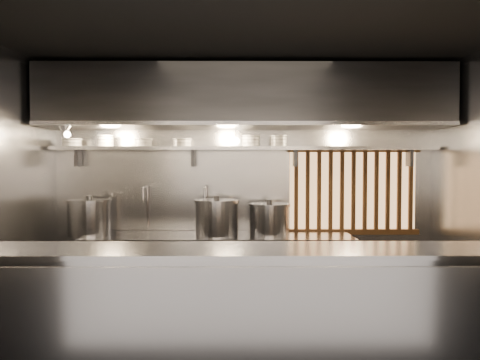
{
  "coord_description": "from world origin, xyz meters",
  "views": [
    {
      "loc": [
        -0.08,
        -4.1,
        1.7
      ],
      "look_at": [
        -0.05,
        0.55,
        1.54
      ],
      "focal_mm": 35.0,
      "sensor_mm": 36.0,
      "label": 1
    }
  ],
  "objects_px": {
    "heat_lamp": "(65,129)",
    "stock_pot_right": "(269,219)",
    "pendant_bulb": "(236,141)",
    "stock_pot_mid": "(217,217)",
    "stock_pot_left": "(89,217)"
  },
  "relations": [
    {
      "from": "heat_lamp",
      "to": "stock_pot_right",
      "type": "distance_m",
      "value": 2.41
    },
    {
      "from": "pendant_bulb",
      "to": "stock_pot_mid",
      "type": "bearing_deg",
      "value": -151.04
    },
    {
      "from": "stock_pot_mid",
      "to": "stock_pot_right",
      "type": "distance_m",
      "value": 0.59
    },
    {
      "from": "stock_pot_left",
      "to": "heat_lamp",
      "type": "bearing_deg",
      "value": -116.69
    },
    {
      "from": "stock_pot_mid",
      "to": "stock_pot_right",
      "type": "relative_size",
      "value": 1.15
    },
    {
      "from": "stock_pot_left",
      "to": "stock_pot_mid",
      "type": "xyz_separation_m",
      "value": [
        1.44,
        -0.06,
        0.0
      ]
    },
    {
      "from": "stock_pot_mid",
      "to": "stock_pot_left",
      "type": "bearing_deg",
      "value": 177.59
    },
    {
      "from": "heat_lamp",
      "to": "stock_pot_mid",
      "type": "distance_m",
      "value": 1.87
    },
    {
      "from": "stock_pot_left",
      "to": "stock_pot_mid",
      "type": "height_order",
      "value": "same"
    },
    {
      "from": "stock_pot_right",
      "to": "pendant_bulb",
      "type": "bearing_deg",
      "value": 168.72
    },
    {
      "from": "stock_pot_left",
      "to": "stock_pot_right",
      "type": "relative_size",
      "value": 1.11
    },
    {
      "from": "heat_lamp",
      "to": "stock_pot_mid",
      "type": "xyz_separation_m",
      "value": [
        1.59,
        0.23,
        -0.96
      ]
    },
    {
      "from": "stock_pot_left",
      "to": "pendant_bulb",
      "type": "bearing_deg",
      "value": 1.92
    },
    {
      "from": "heat_lamp",
      "to": "pendant_bulb",
      "type": "height_order",
      "value": "heat_lamp"
    },
    {
      "from": "pendant_bulb",
      "to": "stock_pot_left",
      "type": "relative_size",
      "value": 0.32
    }
  ]
}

